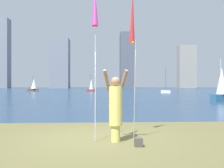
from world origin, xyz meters
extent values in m
cube|color=navy|center=(0.00, 61.58, -0.06)|extent=(120.00, 116.85, 0.12)
cube|color=#33301C|center=(0.00, 3.15, -0.02)|extent=(120.00, 0.70, 0.02)
cylinder|color=#D8CC66|center=(0.52, -0.51, 0.22)|extent=(0.25, 0.25, 0.44)
cylinder|color=#D8CC66|center=(0.52, -0.51, 0.97)|extent=(0.36, 0.36, 1.06)
sphere|color=#936B51|center=(0.52, -0.51, 1.63)|extent=(0.26, 0.26, 0.26)
cylinder|color=#936B51|center=(0.29, -0.36, 1.66)|extent=(0.26, 0.41, 0.61)
cylinder|color=#936B51|center=(0.75, -0.36, 1.66)|extent=(0.26, 0.41, 0.61)
cylinder|color=#B2B2B7|center=(-0.03, -0.26, 1.51)|extent=(0.02, 0.59, 2.97)
cone|color=#D83399|center=(-0.03, -0.92, 3.53)|extent=(0.16, 0.35, 1.02)
sphere|color=yellow|center=(-0.03, -0.83, 3.02)|extent=(0.06, 0.06, 0.06)
cylinder|color=#B2B2B7|center=(1.08, -0.26, 1.40)|extent=(0.02, 0.44, 2.78)
cone|color=red|center=(1.08, 0.27, 3.60)|extent=(0.16, 0.39, 1.60)
sphere|color=yellow|center=(1.08, 0.15, 2.80)|extent=(0.06, 0.06, 0.06)
cube|color=#4C4742|center=(1.06, -1.11, 0.11)|extent=(0.20, 0.19, 0.22)
cube|color=#2D6084|center=(10.91, 15.57, 0.33)|extent=(2.04, 1.39, 0.66)
cylinder|color=silver|center=(10.91, 15.57, 2.22)|extent=(0.06, 0.06, 3.11)
cone|color=white|center=(11.04, 15.63, 1.85)|extent=(1.29, 1.29, 2.37)
cube|color=brown|center=(-14.23, 52.02, 0.27)|extent=(2.53, 1.17, 0.55)
cylinder|color=#47474C|center=(-14.23, 52.02, 1.98)|extent=(0.07, 0.07, 2.87)
cone|color=white|center=(-14.05, 52.05, 1.63)|extent=(1.40, 1.40, 2.17)
cube|color=silver|center=(11.58, 37.67, 0.25)|extent=(1.77, 1.26, 0.50)
cylinder|color=#47474C|center=(11.58, 37.67, 2.55)|extent=(0.06, 0.06, 4.10)
cube|color=maroon|center=(-1.53, 49.22, 0.22)|extent=(1.87, 1.31, 0.44)
cylinder|color=#47474C|center=(-1.53, 49.22, 2.09)|extent=(0.06, 0.06, 3.30)
cone|color=white|center=(-1.41, 49.17, 1.60)|extent=(1.13, 1.13, 2.31)
cube|color=gray|center=(-36.72, 96.25, 13.17)|extent=(6.00, 4.93, 26.34)
cube|color=gray|center=(-14.49, 95.28, 9.31)|extent=(7.03, 7.45, 18.63)
cube|color=#565B66|center=(10.90, 93.74, 10.48)|extent=(5.15, 5.81, 20.96)
cube|color=gray|center=(34.85, 96.65, 8.37)|extent=(6.79, 4.32, 16.74)
camera|label=1|loc=(0.05, -7.80, 1.56)|focal=43.22mm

